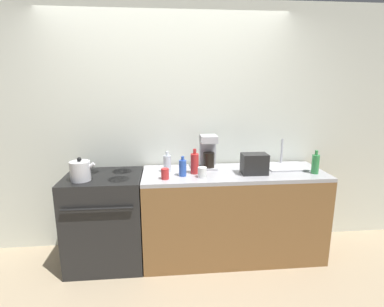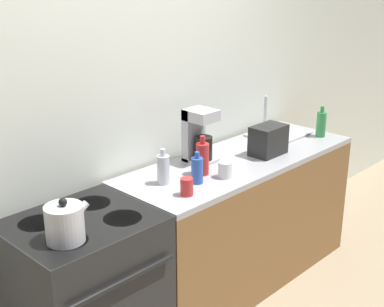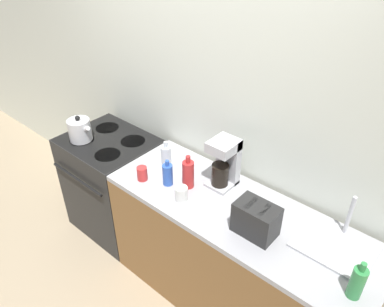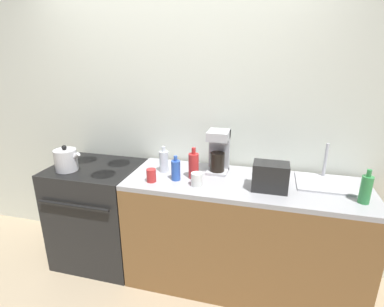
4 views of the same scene
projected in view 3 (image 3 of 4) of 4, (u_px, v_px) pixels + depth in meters
ground_plane at (141, 280)px, 3.02m from camera, size 12.00×12.00×0.00m
wall_back at (198, 105)px, 2.73m from camera, size 8.00×0.05×2.60m
stove at (114, 183)px, 3.29m from camera, size 0.73×0.66×0.92m
counter_block at (234, 259)px, 2.61m from camera, size 1.82×0.64×0.92m
kettle at (80, 130)px, 3.00m from camera, size 0.23×0.18×0.22m
toaster at (256, 219)px, 2.14m from camera, size 0.25×0.16×0.20m
coffee_maker at (225, 161)px, 2.48m from camera, size 0.17×0.19×0.35m
sink_tray at (336, 244)px, 2.10m from camera, size 0.42×0.34×0.28m
bottle_clear at (166, 157)px, 2.69m from camera, size 0.07×0.07×0.21m
bottle_blue at (168, 174)px, 2.53m from camera, size 0.07×0.07×0.19m
bottle_red at (188, 174)px, 2.50m from camera, size 0.08×0.08×0.25m
bottle_green at (357, 282)px, 1.79m from camera, size 0.07×0.07×0.23m
cup_red at (142, 173)px, 2.59m from camera, size 0.07×0.07×0.10m
cup_white at (181, 194)px, 2.41m from camera, size 0.08×0.08×0.10m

